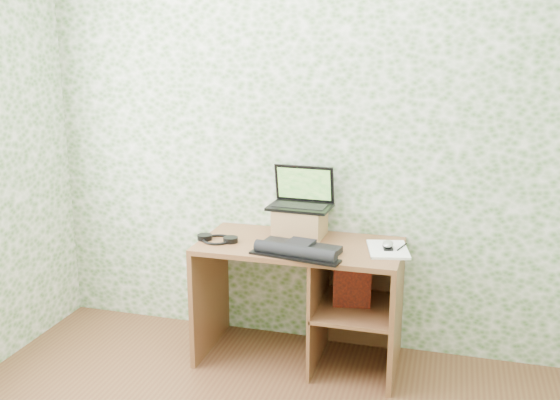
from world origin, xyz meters
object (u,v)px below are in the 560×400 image
(keyboard, at_px, (298,250))
(desk, at_px, (313,285))
(riser, at_px, (300,222))
(notepad, at_px, (388,249))
(laptop, at_px, (302,197))

(keyboard, bearing_deg, desk, 87.31)
(riser, relative_size, keyboard, 0.55)
(riser, bearing_deg, keyboard, -78.09)
(keyboard, distance_m, notepad, 0.52)
(riser, bearing_deg, laptop, 90.00)
(laptop, xyz_separation_m, notepad, (0.55, -0.17, -0.23))
(desk, distance_m, keyboard, 0.36)
(riser, distance_m, notepad, 0.58)
(desk, relative_size, notepad, 3.82)
(laptop, height_order, notepad, laptop)
(desk, bearing_deg, keyboard, -102.17)
(desk, xyz_separation_m, keyboard, (-0.05, -0.21, 0.29))
(laptop, relative_size, notepad, 1.23)
(laptop, distance_m, notepad, 0.62)
(riser, height_order, laptop, laptop)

